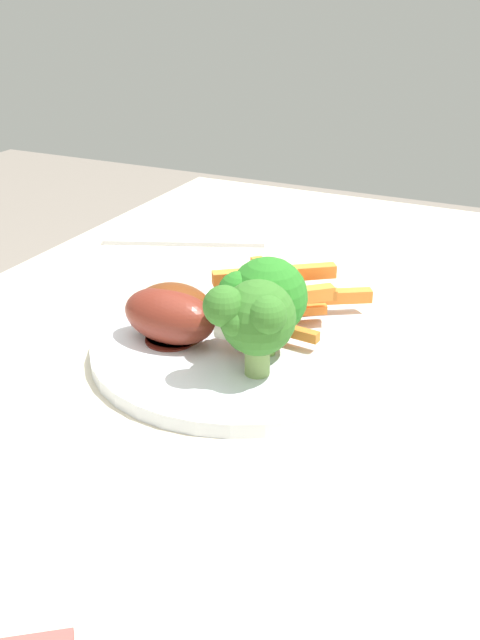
# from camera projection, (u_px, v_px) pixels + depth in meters

# --- Properties ---
(dining_table) EXTENTS (1.11, 0.68, 0.71)m
(dining_table) POSITION_uv_depth(u_px,v_px,m) (246.00, 514.00, 0.60)
(dining_table) COLOR beige
(dining_table) RESTS_ON ground_plane
(dinner_plate) EXTENTS (0.25, 0.25, 0.01)m
(dinner_plate) POSITION_uv_depth(u_px,v_px,m) (240.00, 348.00, 0.61)
(dinner_plate) COLOR silver
(dinner_plate) RESTS_ON dining_table
(broccoli_floret_front) EXTENTS (0.06, 0.07, 0.08)m
(broccoli_floret_front) POSITION_uv_depth(u_px,v_px,m) (265.00, 297.00, 0.57)
(broccoli_floret_front) COLOR #7DA749
(broccoli_floret_front) RESTS_ON dinner_plate
(broccoli_floret_middle) EXTENTS (0.06, 0.06, 0.08)m
(broccoli_floret_middle) POSITION_uv_depth(u_px,v_px,m) (252.00, 316.00, 0.54)
(broccoli_floret_middle) COLOR #82A357
(broccoli_floret_middle) RESTS_ON dinner_plate
(carrot_fries_pile) EXTENTS (0.11, 0.13, 0.05)m
(carrot_fries_pile) POSITION_uv_depth(u_px,v_px,m) (279.00, 297.00, 0.64)
(carrot_fries_pile) COLOR orange
(carrot_fries_pile) RESTS_ON dinner_plate
(chicken_drumstick_near) EXTENTS (0.05, 0.13, 0.05)m
(chicken_drumstick_near) POSITION_uv_depth(u_px,v_px,m) (174.00, 317.00, 0.60)
(chicken_drumstick_near) COLOR #531911
(chicken_drumstick_near) RESTS_ON dinner_plate
(chicken_drumstick_far) EXTENTS (0.06, 0.12, 0.05)m
(chicken_drumstick_far) POSITION_uv_depth(u_px,v_px,m) (178.00, 312.00, 0.61)
(chicken_drumstick_far) COLOR #4C1D0B
(chicken_drumstick_far) RESTS_ON dinner_plate
(fork) EXTENTS (0.08, 0.18, 0.00)m
(fork) POSITION_uv_depth(u_px,v_px,m) (184.00, 243.00, 0.86)
(fork) COLOR silver
(fork) RESTS_ON dining_table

